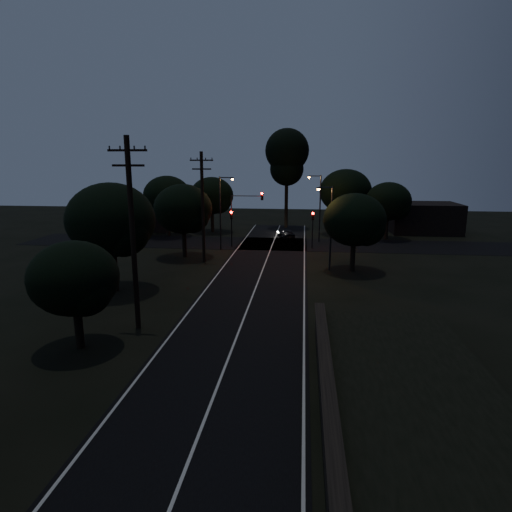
# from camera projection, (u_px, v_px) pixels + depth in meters

# --- Properties ---
(road_surface) EXTENTS (60.00, 70.00, 0.03)m
(road_surface) POSITION_uv_depth(u_px,v_px,m) (264.00, 265.00, 40.27)
(road_surface) COLOR black
(road_surface) RESTS_ON ground
(retaining_wall) EXTENTS (6.93, 26.00, 1.60)m
(retaining_wall) POSITION_uv_depth(u_px,v_px,m) (446.00, 489.00, 12.02)
(retaining_wall) COLOR black
(retaining_wall) RESTS_ON ground
(utility_pole_mid) EXTENTS (2.20, 0.30, 11.00)m
(utility_pole_mid) POSITION_uv_depth(u_px,v_px,m) (132.00, 232.00, 24.04)
(utility_pole_mid) COLOR black
(utility_pole_mid) RESTS_ON ground
(utility_pole_far) EXTENTS (2.20, 0.30, 10.50)m
(utility_pole_far) POSITION_uv_depth(u_px,v_px,m) (203.00, 206.00, 40.58)
(utility_pole_far) COLOR black
(utility_pole_far) RESTS_ON ground
(tree_left_b) EXTENTS (4.50, 4.50, 5.72)m
(tree_left_b) POSITION_uv_depth(u_px,v_px,m) (76.00, 281.00, 21.68)
(tree_left_b) COLOR black
(tree_left_b) RESTS_ON ground
(tree_left_c) EXTENTS (6.44, 6.44, 8.14)m
(tree_left_c) POSITION_uv_depth(u_px,v_px,m) (113.00, 222.00, 31.27)
(tree_left_c) COLOR black
(tree_left_c) RESTS_ON ground
(tree_left_d) EXTENTS (5.85, 5.85, 7.42)m
(tree_left_d) POSITION_uv_depth(u_px,v_px,m) (185.00, 210.00, 42.80)
(tree_left_d) COLOR black
(tree_left_d) RESTS_ON ground
(tree_far_nw) EXTENTS (5.94, 5.94, 7.53)m
(tree_far_nw) POSITION_uv_depth(u_px,v_px,m) (213.00, 197.00, 58.36)
(tree_far_nw) COLOR black
(tree_far_nw) RESTS_ON ground
(tree_far_w) EXTENTS (6.13, 6.13, 7.81)m
(tree_far_w) POSITION_uv_depth(u_px,v_px,m) (169.00, 197.00, 54.98)
(tree_far_w) COLOR black
(tree_far_w) RESTS_ON ground
(tree_far_ne) EXTENTS (6.82, 6.82, 8.63)m
(tree_far_ne) POSITION_uv_depth(u_px,v_px,m) (347.00, 192.00, 56.24)
(tree_far_ne) COLOR black
(tree_far_ne) RESTS_ON ground
(tree_far_e) EXTENTS (5.60, 5.60, 7.11)m
(tree_far_e) POSITION_uv_depth(u_px,v_px,m) (390.00, 202.00, 53.03)
(tree_far_e) COLOR black
(tree_far_e) RESTS_ON ground
(tree_right_a) EXTENTS (5.46, 5.46, 6.94)m
(tree_right_a) POSITION_uv_depth(u_px,v_px,m) (357.00, 221.00, 37.21)
(tree_right_a) COLOR black
(tree_right_a) RESTS_ON ground
(tall_pine) EXTENTS (6.25, 6.25, 14.20)m
(tall_pine) POSITION_uv_depth(u_px,v_px,m) (287.00, 157.00, 61.10)
(tall_pine) COLOR black
(tall_pine) RESTS_ON ground
(building_left) EXTENTS (10.00, 8.00, 4.40)m
(building_left) POSITION_uv_depth(u_px,v_px,m) (141.00, 213.00, 62.21)
(building_left) COLOR black
(building_left) RESTS_ON ground
(building_right) EXTENTS (9.00, 7.00, 4.00)m
(building_right) POSITION_uv_depth(u_px,v_px,m) (423.00, 218.00, 58.90)
(building_right) COLOR black
(building_right) RESTS_ON ground
(signal_left) EXTENTS (0.28, 0.35, 4.10)m
(signal_left) POSITION_uv_depth(u_px,v_px,m) (232.00, 222.00, 48.76)
(signal_left) COLOR black
(signal_left) RESTS_ON ground
(signal_right) EXTENTS (0.28, 0.35, 4.10)m
(signal_right) POSITION_uv_depth(u_px,v_px,m) (313.00, 223.00, 47.76)
(signal_right) COLOR black
(signal_right) RESTS_ON ground
(signal_mast) EXTENTS (3.70, 0.35, 6.25)m
(signal_mast) POSITION_uv_depth(u_px,v_px,m) (246.00, 209.00, 48.25)
(signal_mast) COLOR black
(signal_mast) RESTS_ON ground
(streetlight_a) EXTENTS (1.66, 0.26, 8.00)m
(streetlight_a) POSITION_uv_depth(u_px,v_px,m) (222.00, 208.00, 46.51)
(streetlight_a) COLOR black
(streetlight_a) RESTS_ON ground
(streetlight_b) EXTENTS (1.66, 0.26, 8.00)m
(streetlight_b) POSITION_uv_depth(u_px,v_px,m) (318.00, 204.00, 51.18)
(streetlight_b) COLOR black
(streetlight_b) RESTS_ON ground
(streetlight_c) EXTENTS (1.46, 0.26, 7.50)m
(streetlight_c) POSITION_uv_depth(u_px,v_px,m) (329.00, 222.00, 37.61)
(streetlight_c) COLOR black
(streetlight_c) RESTS_ON ground
(car) EXTENTS (2.52, 3.54, 1.12)m
(car) POSITION_uv_depth(u_px,v_px,m) (286.00, 234.00, 54.43)
(car) COLOR black
(car) RESTS_ON ground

